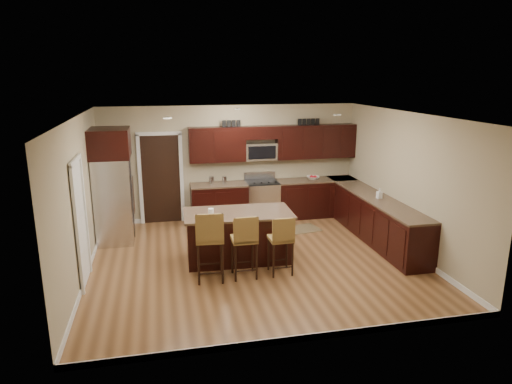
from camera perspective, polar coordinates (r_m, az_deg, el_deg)
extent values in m
plane|color=brown|center=(8.64, -0.05, -8.56)|extent=(6.00, 6.00, 0.00)
plane|color=silver|center=(7.98, -0.05, 9.58)|extent=(6.00, 6.00, 0.00)
plane|color=tan|center=(10.84, -3.10, 3.67)|extent=(6.00, 0.00, 6.00)
plane|color=tan|center=(8.14, -21.17, -0.97)|extent=(0.00, 5.50, 5.50)
plane|color=tan|center=(9.29, 18.36, 1.10)|extent=(0.00, 5.50, 5.50)
cube|color=black|center=(10.72, -4.63, -1.49)|extent=(1.30, 0.60, 0.88)
cube|color=black|center=(11.26, 7.46, -0.78)|extent=(1.94, 0.60, 0.88)
cube|color=black|center=(9.78, 15.03, -3.52)|extent=(0.60, 3.35, 0.88)
cube|color=brown|center=(10.60, -4.68, 0.90)|extent=(1.30, 0.63, 0.04)
cube|color=brown|center=(11.15, 7.54, 1.50)|extent=(1.94, 0.63, 0.04)
cube|color=brown|center=(9.65, 15.21, -0.93)|extent=(0.63, 3.35, 0.04)
cube|color=black|center=(10.55, -4.88, 5.93)|extent=(1.30, 0.33, 0.80)
cube|color=black|center=(11.11, 7.46, 6.29)|extent=(1.94, 0.33, 0.80)
cube|color=black|center=(10.70, 0.61, 7.45)|extent=(0.76, 0.33, 0.30)
cube|color=silver|center=(10.89, 0.75, -1.13)|extent=(0.76, 0.64, 0.90)
cube|color=black|center=(10.77, 0.76, 1.23)|extent=(0.76, 0.60, 0.03)
cube|color=black|center=(10.61, 1.11, -1.55)|extent=(0.65, 0.01, 0.45)
cube|color=silver|center=(11.01, 0.44, 2.10)|extent=(0.76, 0.05, 0.18)
cube|color=silver|center=(10.78, 0.58, 5.09)|extent=(0.76, 0.31, 0.40)
cube|color=black|center=(10.77, -11.77, 1.57)|extent=(0.85, 0.03, 2.06)
cube|color=white|center=(7.95, -21.13, -3.82)|extent=(0.03, 0.80, 2.04)
cube|color=black|center=(8.57, -2.23, -5.60)|extent=(1.92, 1.01, 0.88)
cube|color=brown|center=(8.42, -2.26, -2.66)|extent=(2.03, 1.12, 0.04)
cube|color=black|center=(8.71, -2.20, -8.04)|extent=(1.84, 0.93, 0.09)
cube|color=olive|center=(7.66, -5.82, -5.77)|extent=(0.49, 0.49, 0.07)
cube|color=olive|center=(7.38, -5.81, -4.58)|extent=(0.46, 0.08, 0.49)
cylinder|color=black|center=(7.61, -7.06, -9.10)|extent=(0.04, 0.04, 0.71)
cylinder|color=black|center=(7.64, -4.10, -8.89)|extent=(0.04, 0.04, 0.71)
cylinder|color=black|center=(7.97, -7.33, -7.98)|extent=(0.04, 0.04, 0.71)
cylinder|color=black|center=(8.00, -4.51, -7.80)|extent=(0.04, 0.04, 0.71)
cube|color=olive|center=(7.76, -1.50, -5.90)|extent=(0.42, 0.42, 0.06)
cube|color=olive|center=(7.51, -1.25, -4.83)|extent=(0.42, 0.04, 0.45)
cylinder|color=black|center=(7.70, -2.57, -8.93)|extent=(0.04, 0.04, 0.65)
cylinder|color=black|center=(7.76, 0.08, -8.72)|extent=(0.04, 0.04, 0.65)
cylinder|color=black|center=(8.03, -3.00, -7.93)|extent=(0.04, 0.04, 0.65)
cylinder|color=black|center=(8.09, -0.46, -7.73)|extent=(0.04, 0.04, 0.65)
cube|color=olive|center=(7.91, 3.09, -5.83)|extent=(0.40, 0.40, 0.06)
cube|color=olive|center=(7.68, 3.49, -4.83)|extent=(0.40, 0.05, 0.42)
cylinder|color=black|center=(7.84, 2.17, -8.63)|extent=(0.03, 0.03, 0.61)
cylinder|color=black|center=(7.92, 4.57, -8.41)|extent=(0.03, 0.03, 0.61)
cylinder|color=black|center=(8.14, 1.58, -7.72)|extent=(0.03, 0.03, 0.61)
cylinder|color=black|center=(8.22, 3.89, -7.52)|extent=(0.03, 0.03, 0.61)
cube|color=silver|center=(9.80, -17.32, -0.95)|extent=(0.72, 0.88, 1.77)
cube|color=black|center=(9.77, -15.20, -0.84)|extent=(0.01, 0.02, 1.68)
cylinder|color=silver|center=(9.67, -15.10, -0.45)|extent=(0.02, 0.02, 0.79)
cylinder|color=silver|center=(9.82, -15.06, -0.22)|extent=(0.02, 0.02, 0.79)
cube|color=black|center=(9.57, -17.85, 5.85)|extent=(0.78, 0.94, 0.58)
cube|color=brown|center=(10.33, 5.44, -4.65)|extent=(0.96, 0.72, 0.01)
imported|color=silver|center=(11.11, 7.14, 1.78)|extent=(0.38, 0.38, 0.08)
imported|color=#B2B2B2|center=(9.65, 15.17, -0.17)|extent=(0.10, 0.11, 0.21)
cylinder|color=silver|center=(10.56, -5.57, 1.45)|extent=(0.12, 0.12, 0.18)
cylinder|color=silver|center=(10.59, -3.98, 1.50)|extent=(0.11, 0.11, 0.17)
cylinder|color=white|center=(8.33, -5.65, -2.41)|extent=(0.10, 0.10, 0.10)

